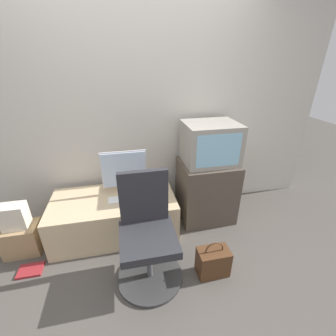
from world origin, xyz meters
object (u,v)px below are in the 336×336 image
object	(u,v)px
keyboard	(126,199)
cardboard_box_lower	(23,239)
main_monitor	(125,172)
handbag	(213,262)
crt_tv	(210,143)
office_chair	(148,239)
mouse	(151,196)
book	(31,270)

from	to	relation	value
keyboard	cardboard_box_lower	xyz separation A→B (m)	(-1.03, -0.06, -0.28)
main_monitor	cardboard_box_lower	world-z (taller)	main_monitor
handbag	keyboard	bearing A→B (deg)	135.24
keyboard	crt_tv	world-z (taller)	crt_tv
cardboard_box_lower	office_chair	bearing A→B (deg)	-23.54
mouse	cardboard_box_lower	bearing A→B (deg)	-177.74
crt_tv	book	xyz separation A→B (m)	(-1.84, -0.47, -0.91)
book	office_chair	bearing A→B (deg)	-12.40
crt_tv	cardboard_box_lower	xyz separation A→B (m)	(-1.96, -0.19, -0.78)
office_chair	cardboard_box_lower	distance (m)	1.30
crt_tv	main_monitor	bearing A→B (deg)	178.93
keyboard	cardboard_box_lower	size ratio (longest dim) A/B	1.10
main_monitor	keyboard	xyz separation A→B (m)	(-0.01, -0.15, -0.23)
cardboard_box_lower	keyboard	bearing A→B (deg)	3.29
mouse	handbag	bearing A→B (deg)	-57.00
office_chair	book	world-z (taller)	office_chair
keyboard	main_monitor	bearing A→B (deg)	87.02
keyboard	mouse	world-z (taller)	mouse
main_monitor	handbag	bearing A→B (deg)	-50.72
crt_tv	cardboard_box_lower	bearing A→B (deg)	-174.36
main_monitor	office_chair	xyz separation A→B (m)	(0.14, -0.72, -0.27)
main_monitor	keyboard	distance (m)	0.27
crt_tv	book	size ratio (longest dim) A/B	2.72
book	crt_tv	bearing A→B (deg)	14.45
keyboard	office_chair	xyz separation A→B (m)	(0.15, -0.57, -0.04)
main_monitor	book	distance (m)	1.22
keyboard	crt_tv	distance (m)	1.06
crt_tv	handbag	xyz separation A→B (m)	(-0.23, -0.83, -0.79)
cardboard_box_lower	book	distance (m)	0.34
main_monitor	office_chair	world-z (taller)	office_chair
main_monitor	office_chair	distance (m)	0.78
crt_tv	handbag	world-z (taller)	crt_tv
crt_tv	office_chair	xyz separation A→B (m)	(-0.79, -0.70, -0.53)
office_chair	keyboard	bearing A→B (deg)	104.32
cardboard_box_lower	crt_tv	bearing A→B (deg)	5.64
main_monitor	mouse	world-z (taller)	main_monitor
main_monitor	mouse	size ratio (longest dim) A/B	8.81
main_monitor	book	xyz separation A→B (m)	(-0.91, -0.49, -0.65)
crt_tv	cardboard_box_lower	size ratio (longest dim) A/B	1.71
office_chair	cardboard_box_lower	bearing A→B (deg)	156.46
main_monitor	office_chair	size ratio (longest dim) A/B	0.50
book	keyboard	bearing A→B (deg)	20.53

